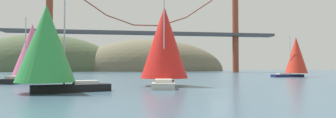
{
  "coord_description": "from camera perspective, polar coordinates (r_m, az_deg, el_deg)",
  "views": [
    {
      "loc": [
        -9.92,
        -27.78,
        2.37
      ],
      "look_at": [
        0.0,
        35.39,
        4.22
      ],
      "focal_mm": 29.81,
      "sensor_mm": 36.0,
      "label": 1
    }
  ],
  "objects": [
    {
      "name": "ground_plane",
      "position": [
        29.59,
        10.76,
        -6.22
      ],
      "size": [
        360.0,
        360.0,
        0.0
      ],
      "primitive_type": "plane",
      "color": "#426075"
    },
    {
      "name": "headland_left",
      "position": [
        168.92,
        -24.43,
        -2.31
      ],
      "size": [
        85.29,
        44.0,
        40.73
      ],
      "primitive_type": "ellipsoid",
      "color": "#4C5B3D",
      "rests_on": "ground_plane"
    },
    {
      "name": "channel_buoy",
      "position": [
        58.16,
        -2.87,
        -3.62
      ],
      "size": [
        1.1,
        1.1,
        2.64
      ],
      "color": "gold",
      "rests_on": "ground_plane"
    },
    {
      "name": "sailboat_pink_spinnaker",
      "position": [
        49.17,
        -26.1,
        1.46
      ],
      "size": [
        6.93,
        10.04,
        10.0
      ],
      "color": "black",
      "rests_on": "ground_plane"
    },
    {
      "name": "sailboat_red_spinnaker",
      "position": [
        35.01,
        -0.77,
        3.14
      ],
      "size": [
        6.82,
        10.01,
        10.73
      ],
      "color": "#B7B2A8",
      "rests_on": "ground_plane"
    },
    {
      "name": "suspension_bridge",
      "position": [
        124.4,
        -4.29,
        6.4
      ],
      "size": [
        118.32,
        6.0,
        44.96
      ],
      "color": "brown",
      "rests_on": "ground_plane"
    },
    {
      "name": "sailboat_green_sail",
      "position": [
        28.04,
        -23.41,
        2.55
      ],
      "size": [
        9.22,
        6.66,
        8.74
      ],
      "color": "black",
      "rests_on": "ground_plane"
    },
    {
      "name": "headland_center",
      "position": [
        163.48,
        -3.69,
        -2.48
      ],
      "size": [
        87.77,
        44.0,
        36.85
      ],
      "primitive_type": "ellipsoid",
      "color": "#6B664C",
      "rests_on": "ground_plane"
    },
    {
      "name": "sailboat_scarlet_sail",
      "position": [
        73.4,
        24.65,
        0.58
      ],
      "size": [
        9.55,
        5.74,
        9.87
      ],
      "color": "#191E4C",
      "rests_on": "ground_plane"
    }
  ]
}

